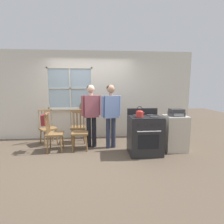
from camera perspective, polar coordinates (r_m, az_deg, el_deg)
name	(u,v)px	position (r m, az deg, el deg)	size (l,w,h in m)	color
ground_plane	(90,153)	(4.45, -7.21, -13.25)	(16.00, 16.00, 0.00)	brown
wall_back	(92,96)	(5.54, -6.41, 5.24)	(6.40, 0.16, 2.70)	silver
chair_by_window	(54,134)	(4.67, -18.36, -6.73)	(0.43, 0.44, 0.99)	olive
chair_near_wall	(48,128)	(5.28, -20.19, -5.08)	(0.57, 0.57, 0.99)	olive
chair_center_cluster	(78,128)	(5.17, -11.04, -5.00)	(0.44, 0.43, 0.99)	olive
chair_near_stove	(80,133)	(4.62, -10.40, -6.60)	(0.43, 0.41, 0.99)	olive
person_elderly_left	(91,110)	(4.66, -6.84, 0.66)	(0.54, 0.29, 1.67)	black
person_teen_center	(111,110)	(4.56, -0.39, 0.61)	(0.54, 0.30, 1.67)	#2D3347
stove	(145,135)	(4.34, 10.64, -7.31)	(0.77, 0.68, 1.08)	#232326
kettle	(140,113)	(4.05, 9.00, -0.40)	(0.21, 0.17, 0.25)	red
potted_plant	(81,106)	(5.49, -10.01, 1.88)	(0.12, 0.12, 0.23)	#935B3D
handbag	(44,120)	(4.64, -21.42, -2.37)	(0.20, 0.23, 0.31)	maroon
side_counter	(175,133)	(4.76, 19.84, -6.51)	(0.55, 0.50, 0.90)	beige
stereo	(176,112)	(4.64, 20.29, -0.15)	(0.34, 0.29, 0.18)	#38383A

